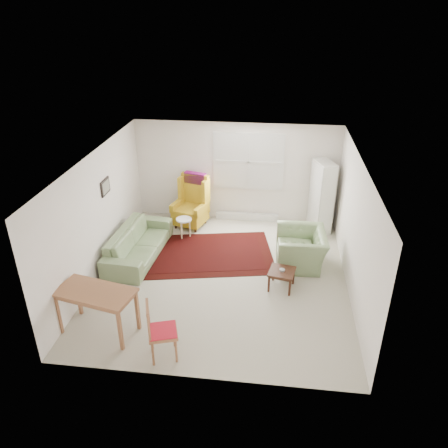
# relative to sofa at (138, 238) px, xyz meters

# --- Properties ---
(room) EXTENTS (5.04, 5.54, 2.51)m
(room) POSITION_rel_sofa_xyz_m (1.94, -0.36, 0.81)
(room) COLOR #BDB6A1
(room) RESTS_ON ground
(rug) EXTENTS (3.26, 2.43, 0.03)m
(rug) POSITION_rel_sofa_xyz_m (1.44, 0.25, -0.43)
(rug) COLOR black
(rug) RESTS_ON ground
(sofa) EXTENTS (1.02, 2.28, 0.90)m
(sofa) POSITION_rel_sofa_xyz_m (0.00, 0.00, 0.00)
(sofa) COLOR #758E5F
(sofa) RESTS_ON ground
(armchair) EXTENTS (1.06, 1.19, 0.89)m
(armchair) POSITION_rel_sofa_xyz_m (3.52, 0.12, -0.00)
(armchair) COLOR #758E5F
(armchair) RESTS_ON ground
(wingback_chair) EXTENTS (0.94, 0.97, 1.30)m
(wingback_chair) POSITION_rel_sofa_xyz_m (0.84, 1.59, 0.20)
(wingback_chair) COLOR gold
(wingback_chair) RESTS_ON ground
(coffee_table) EXTENTS (0.57, 0.57, 0.40)m
(coffee_table) POSITION_rel_sofa_xyz_m (3.12, -0.83, -0.25)
(coffee_table) COLOR #412114
(coffee_table) RESTS_ON ground
(stool) EXTENTS (0.43, 0.43, 0.49)m
(stool) POSITION_rel_sofa_xyz_m (0.81, 0.98, -0.20)
(stool) COLOR white
(stool) RESTS_ON ground
(cabinet) EXTENTS (0.57, 0.78, 1.75)m
(cabinet) POSITION_rel_sofa_xyz_m (4.02, 1.78, 0.42)
(cabinet) COLOR white
(cabinet) RESTS_ON ground
(desk) EXTENTS (1.41, 0.92, 0.82)m
(desk) POSITION_rel_sofa_xyz_m (0.06, -2.47, -0.04)
(desk) COLOR #9C643F
(desk) RESTS_ON ground
(desk_chair) EXTENTS (0.55, 0.55, 1.01)m
(desk_chair) POSITION_rel_sofa_xyz_m (1.29, -2.92, 0.05)
(desk_chair) COLOR #9C643F
(desk_chair) RESTS_ON ground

